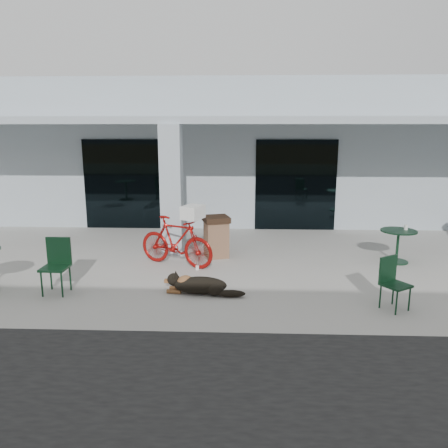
{
  "coord_description": "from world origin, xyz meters",
  "views": [
    {
      "loc": [
        0.18,
        -8.07,
        3.04
      ],
      "look_at": [
        -0.19,
        1.12,
        1.0
      ],
      "focal_mm": 35.0,
      "sensor_mm": 36.0,
      "label": 1
    }
  ],
  "objects_px": {
    "cafe_table_far": "(397,246)",
    "cafe_chair_near": "(55,267)",
    "dog": "(200,284)",
    "bicycle": "(176,241)",
    "trash_receptacle": "(216,237)",
    "cafe_chair_far_a": "(396,284)"
  },
  "relations": [
    {
      "from": "cafe_table_far",
      "to": "cafe_chair_far_a",
      "type": "relative_size",
      "value": 0.9
    },
    {
      "from": "cafe_chair_near",
      "to": "cafe_chair_far_a",
      "type": "xyz_separation_m",
      "value": [
        6.06,
        -0.51,
        -0.06
      ]
    },
    {
      "from": "bicycle",
      "to": "cafe_table_far",
      "type": "relative_size",
      "value": 2.3
    },
    {
      "from": "cafe_table_far",
      "to": "cafe_chair_near",
      "type": "bearing_deg",
      "value": -162.49
    },
    {
      "from": "dog",
      "to": "cafe_chair_near",
      "type": "distance_m",
      "value": 2.71
    },
    {
      "from": "cafe_table_far",
      "to": "dog",
      "type": "bearing_deg",
      "value": -153.66
    },
    {
      "from": "dog",
      "to": "cafe_table_far",
      "type": "xyz_separation_m",
      "value": [
        4.33,
        2.15,
        0.19
      ]
    },
    {
      "from": "cafe_chair_near",
      "to": "cafe_chair_far_a",
      "type": "distance_m",
      "value": 6.08
    },
    {
      "from": "bicycle",
      "to": "dog",
      "type": "height_order",
      "value": "bicycle"
    },
    {
      "from": "dog",
      "to": "cafe_chair_far_a",
      "type": "distance_m",
      "value": 3.43
    },
    {
      "from": "dog",
      "to": "trash_receptacle",
      "type": "distance_m",
      "value": 2.46
    },
    {
      "from": "cafe_chair_near",
      "to": "cafe_table_far",
      "type": "distance_m",
      "value": 7.37
    },
    {
      "from": "cafe_chair_far_a",
      "to": "trash_receptacle",
      "type": "distance_m",
      "value": 4.4
    },
    {
      "from": "cafe_chair_near",
      "to": "trash_receptacle",
      "type": "xyz_separation_m",
      "value": [
        2.85,
        2.51,
        -0.02
      ]
    },
    {
      "from": "trash_receptacle",
      "to": "cafe_chair_far_a",
      "type": "bearing_deg",
      "value": -43.15
    },
    {
      "from": "bicycle",
      "to": "dog",
      "type": "xyz_separation_m",
      "value": [
        0.7,
        -1.71,
        -0.37
      ]
    },
    {
      "from": "cafe_chair_near",
      "to": "bicycle",
      "type": "bearing_deg",
      "value": 43.06
    },
    {
      "from": "cafe_chair_near",
      "to": "cafe_table_far",
      "type": "xyz_separation_m",
      "value": [
        7.03,
        2.22,
        -0.14
      ]
    },
    {
      "from": "dog",
      "to": "cafe_table_far",
      "type": "relative_size",
      "value": 1.41
    },
    {
      "from": "bicycle",
      "to": "cafe_chair_near",
      "type": "relative_size",
      "value": 1.8
    },
    {
      "from": "cafe_chair_near",
      "to": "cafe_chair_far_a",
      "type": "bearing_deg",
      "value": -3.52
    },
    {
      "from": "cafe_table_far",
      "to": "trash_receptacle",
      "type": "distance_m",
      "value": 4.19
    }
  ]
}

